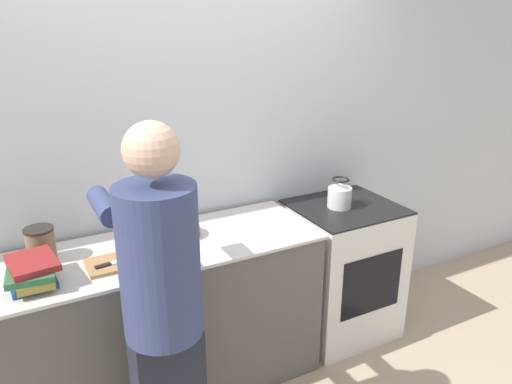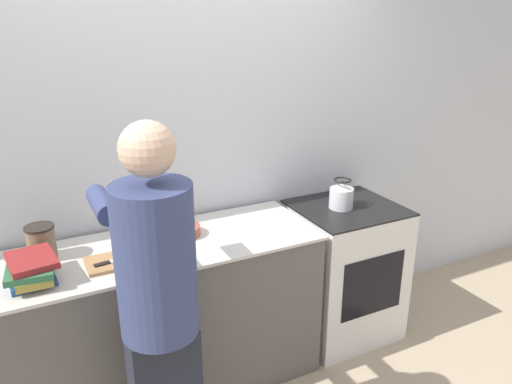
{
  "view_description": "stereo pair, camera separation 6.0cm",
  "coord_description": "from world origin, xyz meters",
  "px_view_note": "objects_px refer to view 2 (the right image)",
  "views": [
    {
      "loc": [
        -1.0,
        -2.06,
        2.11
      ],
      "look_at": [
        0.22,
        0.21,
        1.17
      ],
      "focal_mm": 35.0,
      "sensor_mm": 36.0,
      "label": 1
    },
    {
      "loc": [
        -0.95,
        -2.09,
        2.11
      ],
      "look_at": [
        0.22,
        0.21,
        1.17
      ],
      "focal_mm": 35.0,
      "sensor_mm": 36.0,
      "label": 2
    }
  ],
  "objects_px": {
    "oven": "(343,270)",
    "cutting_board": "(126,259)",
    "bowl_prep": "(183,231)",
    "knife": "(114,261)",
    "kettle": "(341,196)",
    "person": "(158,301)",
    "canister_jar": "(41,242)"
  },
  "relations": [
    {
      "from": "cutting_board",
      "to": "knife",
      "type": "distance_m",
      "value": 0.07
    },
    {
      "from": "person",
      "to": "oven",
      "type": "bearing_deg",
      "value": 21.59
    },
    {
      "from": "knife",
      "to": "canister_jar",
      "type": "relative_size",
      "value": 1.17
    },
    {
      "from": "oven",
      "to": "bowl_prep",
      "type": "relative_size",
      "value": 4.63
    },
    {
      "from": "oven",
      "to": "knife",
      "type": "xyz_separation_m",
      "value": [
        -1.51,
        -0.1,
        0.48
      ]
    },
    {
      "from": "oven",
      "to": "cutting_board",
      "type": "relative_size",
      "value": 2.37
    },
    {
      "from": "kettle",
      "to": "knife",
      "type": "bearing_deg",
      "value": -175.61
    },
    {
      "from": "bowl_prep",
      "to": "cutting_board",
      "type": "bearing_deg",
      "value": -155.59
    },
    {
      "from": "person",
      "to": "knife",
      "type": "xyz_separation_m",
      "value": [
        -0.09,
        0.46,
        -0.0
      ]
    },
    {
      "from": "person",
      "to": "canister_jar",
      "type": "distance_m",
      "value": 0.8
    },
    {
      "from": "kettle",
      "to": "bowl_prep",
      "type": "height_order",
      "value": "kettle"
    },
    {
      "from": "cutting_board",
      "to": "person",
      "type": "bearing_deg",
      "value": -86.41
    },
    {
      "from": "person",
      "to": "cutting_board",
      "type": "height_order",
      "value": "person"
    },
    {
      "from": "person",
      "to": "kettle",
      "type": "xyz_separation_m",
      "value": [
        1.36,
        0.57,
        0.06
      ]
    },
    {
      "from": "cutting_board",
      "to": "kettle",
      "type": "xyz_separation_m",
      "value": [
        1.39,
        0.09,
        0.08
      ]
    },
    {
      "from": "oven",
      "to": "person",
      "type": "bearing_deg",
      "value": -158.41
    },
    {
      "from": "person",
      "to": "knife",
      "type": "relative_size",
      "value": 8.29
    },
    {
      "from": "bowl_prep",
      "to": "person",
      "type": "bearing_deg",
      "value": -117.25
    },
    {
      "from": "cutting_board",
      "to": "bowl_prep",
      "type": "height_order",
      "value": "bowl_prep"
    },
    {
      "from": "oven",
      "to": "cutting_board",
      "type": "xyz_separation_m",
      "value": [
        -1.44,
        -0.08,
        0.47
      ]
    },
    {
      "from": "knife",
      "to": "kettle",
      "type": "distance_m",
      "value": 1.46
    },
    {
      "from": "cutting_board",
      "to": "kettle",
      "type": "bearing_deg",
      "value": 3.83
    },
    {
      "from": "knife",
      "to": "canister_jar",
      "type": "xyz_separation_m",
      "value": [
        -0.31,
        0.23,
        0.07
      ]
    },
    {
      "from": "cutting_board",
      "to": "canister_jar",
      "type": "height_order",
      "value": "canister_jar"
    },
    {
      "from": "person",
      "to": "bowl_prep",
      "type": "bearing_deg",
      "value": 62.75
    },
    {
      "from": "bowl_prep",
      "to": "canister_jar",
      "type": "distance_m",
      "value": 0.73
    },
    {
      "from": "oven",
      "to": "bowl_prep",
      "type": "bearing_deg",
      "value": 175.91
    },
    {
      "from": "person",
      "to": "bowl_prep",
      "type": "distance_m",
      "value": 0.72
    },
    {
      "from": "oven",
      "to": "kettle",
      "type": "relative_size",
      "value": 4.77
    },
    {
      "from": "person",
      "to": "knife",
      "type": "bearing_deg",
      "value": 101.56
    },
    {
      "from": "oven",
      "to": "canister_jar",
      "type": "distance_m",
      "value": 1.9
    },
    {
      "from": "person",
      "to": "kettle",
      "type": "height_order",
      "value": "person"
    }
  ]
}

